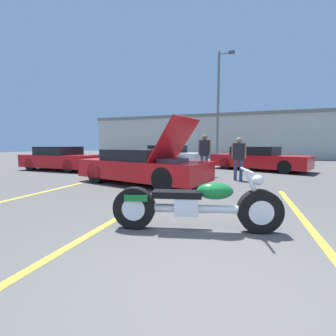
% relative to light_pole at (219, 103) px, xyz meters
% --- Properties ---
extents(ground_plane, '(80.00, 80.00, 0.00)m').
position_rel_light_pole_xyz_m(ground_plane, '(1.65, -15.78, -4.48)').
color(ground_plane, '#514F4C').
extents(parking_stripe_foreground, '(0.12, 5.91, 0.01)m').
position_rel_light_pole_xyz_m(parking_stripe_foreground, '(-3.44, -13.73, -4.48)').
color(parking_stripe_foreground, yellow).
rests_on(parking_stripe_foreground, ground).
extents(parking_stripe_middle, '(0.12, 5.91, 0.01)m').
position_rel_light_pole_xyz_m(parking_stripe_middle, '(-0.27, -13.73, -4.48)').
color(parking_stripe_middle, yellow).
rests_on(parking_stripe_middle, ground).
extents(parking_stripe_back, '(0.12, 5.91, 0.01)m').
position_rel_light_pole_xyz_m(parking_stripe_back, '(2.90, -13.73, -4.48)').
color(parking_stripe_back, yellow).
rests_on(parking_stripe_back, ground).
extents(far_building, '(32.00, 4.20, 4.40)m').
position_rel_light_pole_xyz_m(far_building, '(1.65, 6.92, -2.14)').
color(far_building, beige).
rests_on(far_building, ground).
extents(light_pole, '(1.21, 0.28, 8.19)m').
position_rel_light_pole_xyz_m(light_pole, '(0.00, 0.00, 0.00)').
color(light_pole, slate).
rests_on(light_pole, ground).
extents(motorcycle, '(2.55, 0.88, 0.97)m').
position_rel_light_pole_xyz_m(motorcycle, '(1.17, -14.40, -4.08)').
color(motorcycle, black).
rests_on(motorcycle, ground).
extents(show_car_hood_open, '(4.85, 2.83, 2.12)m').
position_rel_light_pole_xyz_m(show_car_hood_open, '(-1.38, -10.85, -3.88)').
color(show_car_hood_open, red).
rests_on(show_car_hood_open, ground).
extents(parked_car_left_row, '(4.16, 1.99, 1.23)m').
position_rel_light_pole_xyz_m(parked_car_left_row, '(-7.23, -8.34, -3.89)').
color(parked_car_left_row, red).
rests_on(parked_car_left_row, ground).
extents(parked_car_mid_right_row, '(5.05, 3.52, 1.23)m').
position_rel_light_pole_xyz_m(parked_car_mid_right_row, '(2.59, -5.10, -3.89)').
color(parked_car_mid_right_row, red).
rests_on(parked_car_mid_right_row, ground).
extents(parked_car_mid_left_row, '(4.69, 2.85, 1.29)m').
position_rel_light_pole_xyz_m(parked_car_mid_left_row, '(-2.68, -3.89, -3.86)').
color(parked_car_mid_left_row, silver).
rests_on(parked_car_mid_left_row, ground).
extents(spectator_near_motorcycle, '(0.52, 0.23, 1.75)m').
position_rel_light_pole_xyz_m(spectator_near_motorcycle, '(0.29, -8.19, -3.44)').
color(spectator_near_motorcycle, '#38476B').
rests_on(spectator_near_motorcycle, ground).
extents(spectator_midground, '(0.52, 0.21, 1.59)m').
position_rel_light_pole_xyz_m(spectator_midground, '(1.70, -9.05, -3.54)').
color(spectator_midground, '#38476B').
rests_on(spectator_midground, ground).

